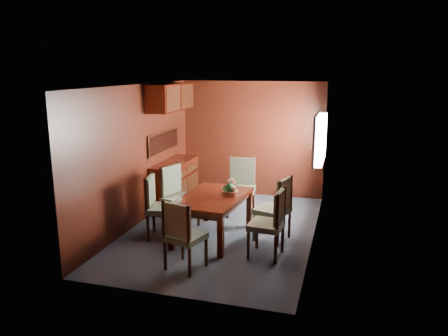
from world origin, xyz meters
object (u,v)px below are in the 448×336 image
(sideboard, at_px, (175,184))
(dining_table, at_px, (213,202))
(chair_left_near, at_px, (158,203))
(chair_head, at_px, (182,232))
(flower_centerpiece, at_px, (230,187))
(chair_right_near, at_px, (271,220))

(sideboard, xyz_separation_m, dining_table, (1.19, -1.33, 0.14))
(chair_left_near, bearing_deg, chair_head, 26.16)
(chair_head, height_order, flower_centerpiece, chair_head)
(chair_right_near, bearing_deg, dining_table, 70.02)
(dining_table, height_order, chair_head, chair_head)
(dining_table, distance_m, chair_head, 1.24)
(dining_table, bearing_deg, chair_head, -86.95)
(sideboard, relative_size, chair_right_near, 1.39)
(dining_table, relative_size, chair_left_near, 1.51)
(sideboard, distance_m, flower_centerpiece, 1.94)
(chair_left_near, height_order, chair_right_near, chair_left_near)
(chair_left_near, bearing_deg, flower_centerpiece, 93.82)
(sideboard, height_order, flower_centerpiece, flower_centerpiece)
(dining_table, bearing_deg, chair_right_near, -20.15)
(sideboard, xyz_separation_m, chair_right_near, (2.22, -1.81, 0.11))
(flower_centerpiece, bearing_deg, chair_right_near, -36.99)
(sideboard, height_order, dining_table, sideboard)
(chair_head, bearing_deg, flower_centerpiece, 93.53)
(chair_left_near, relative_size, flower_centerpiece, 3.59)
(chair_left_near, bearing_deg, sideboard, 179.88)
(chair_right_near, bearing_deg, chair_left_near, 87.11)
(sideboard, distance_m, dining_table, 1.79)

